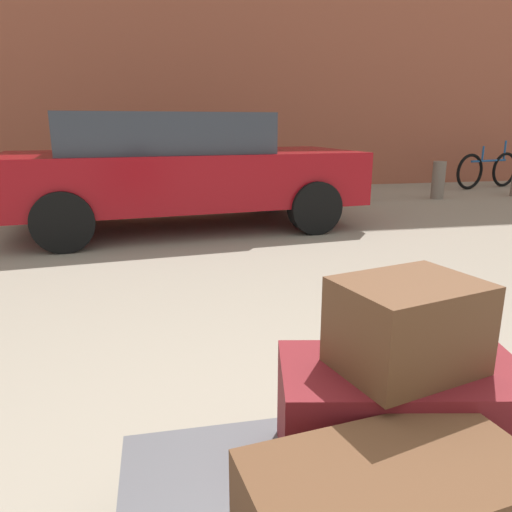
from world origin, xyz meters
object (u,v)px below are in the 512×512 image
(bollard_kerb_mid, at_px, (438,180))
(bicycle_leaning, at_px, (488,170))
(parked_car, at_px, (179,168))
(bollard_kerb_near, at_px, (359,182))
(duffel_bag_brown_topmost_pile, at_px, (407,325))
(duffel_bag_maroon_rear_left, at_px, (399,419))

(bollard_kerb_mid, bearing_deg, bicycle_leaning, 32.31)
(parked_car, relative_size, bollard_kerb_near, 6.78)
(bollard_kerb_near, bearing_deg, duffel_bag_brown_topmost_pile, -112.32)
(duffel_bag_maroon_rear_left, relative_size, bicycle_leaning, 0.38)
(parked_car, bearing_deg, bollard_kerb_mid, 19.33)
(duffel_bag_maroon_rear_left, bearing_deg, duffel_bag_brown_topmost_pile, -168.87)
(duffel_bag_brown_topmost_pile, bearing_deg, bollard_kerb_near, 52.96)
(bicycle_leaning, xyz_separation_m, bollard_kerb_mid, (-1.84, -1.16, -0.04))
(duffel_bag_maroon_rear_left, relative_size, bollard_kerb_mid, 1.00)
(bicycle_leaning, relative_size, bollard_kerb_near, 2.60)
(duffel_bag_brown_topmost_pile, bearing_deg, parked_car, 79.19)
(bicycle_leaning, bearing_deg, parked_car, -156.68)
(bicycle_leaning, height_order, bollard_kerb_near, bicycle_leaning)
(parked_car, relative_size, bollard_kerb_mid, 6.78)
(bollard_kerb_mid, bearing_deg, duffel_bag_brown_topmost_pile, -122.37)
(bollard_kerb_near, bearing_deg, bollard_kerb_mid, 0.00)
(duffel_bag_maroon_rear_left, height_order, duffel_bag_brown_topmost_pile, duffel_bag_brown_topmost_pile)
(parked_car, xyz_separation_m, bicycle_leaning, (6.46, 2.79, -0.39))
(parked_car, distance_m, bicycle_leaning, 7.05)
(duffel_bag_maroon_rear_left, distance_m, bicycle_leaning, 9.99)
(duffel_bag_brown_topmost_pile, distance_m, parked_car, 5.13)
(duffel_bag_brown_topmost_pile, xyz_separation_m, bicycle_leaning, (6.11, 7.90, -0.41))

